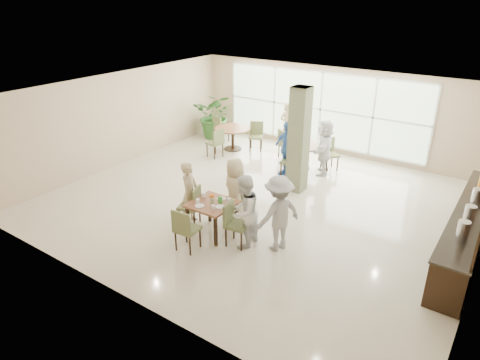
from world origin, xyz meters
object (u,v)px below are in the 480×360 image
Objects in this scene: teen_standing at (278,213)px; round_table_right at (301,150)px; teen_right at (244,211)px; adult_standing at (288,127)px; main_table at (212,207)px; teen_far at (235,190)px; round_table_left at (233,132)px; buffet_counter at (470,228)px; teen_left at (190,193)px; adult_a at (287,149)px; potted_plant at (216,115)px; adult_b at (324,147)px.

round_table_right is at bearing -135.34° from teen_standing.
teen_right is 0.94× the size of adult_standing.
main_table is 0.79m from teen_far.
round_table_left is 1.85m from adult_standing.
teen_standing is (0.65, 0.29, 0.02)m from teen_right.
teen_left is (-5.48, -2.30, 0.19)m from buffet_counter.
buffet_counter reaches higher than adult_a.
teen_right is (-3.91, -2.41, 0.24)m from buffet_counter.
teen_standing is at bearing -177.78° from teen_far.
teen_right is 0.71m from teen_standing.
adult_a reaches higher than teen_standing.
teen_far is at bearing -160.92° from buffet_counter.
teen_standing is at bearing -43.39° from adult_a.
round_table_right is at bearing -173.71° from teen_right.
buffet_counter is at bearing 146.34° from teen_standing.
potted_plant is at bearing -27.13° from teen_far.
teen_right is (1.57, -0.11, 0.05)m from teen_left.
teen_right is 0.98× the size of adult_b.
teen_right is 4.57m from adult_b.
buffet_counter is at bearing -17.25° from round_table_left.
round_table_left is 7.96m from buffet_counter.
round_table_left is 0.71× the size of adult_standing.
adult_a is at bearing -170.27° from teen_right.
teen_far is 0.91× the size of adult_standing.
adult_b is (0.51, 3.78, 0.04)m from teen_far.
potted_plant is 4.75m from adult_b.
teen_far is at bearing -48.34° from potted_plant.
adult_standing is at bearing 134.57° from round_table_right.
adult_a is 2.05m from adult_standing.
teen_right is 3.94m from adult_a.
teen_far is (4.16, -4.67, -0.06)m from potted_plant.
adult_b reaches higher than round_table_left.
round_table_left is 0.78× the size of teen_far.
teen_right is (3.69, -4.77, 0.20)m from round_table_left.
adult_b is at bearing 177.24° from teen_right.
buffet_counter is at bearing 159.48° from adult_standing.
round_table_left is 1.05× the size of round_table_right.
teen_right is at bearing -14.47° from adult_b.
round_table_left is at bearing 120.88° from main_table.
teen_far is 0.94× the size of teen_standing.
teen_left is at bearing -62.06° from teen_standing.
teen_far is 0.97× the size of teen_right.
adult_a is at bearing 125.85° from adult_standing.
adult_standing reaches higher than adult_a.
teen_far is at bearing -141.03° from teen_right.
main_table is 5.33m from buffet_counter.
teen_right is at bearing -47.81° from potted_plant.
buffet_counter is 3.90m from teen_standing.
adult_a reaches higher than teen_right.
main_table is at bearing -96.04° from teen_right.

